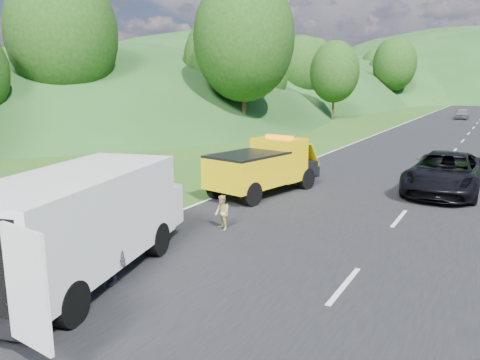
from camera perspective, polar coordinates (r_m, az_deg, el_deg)
The scene contains 12 objects.
ground at distance 13.66m, azimuth 2.94°, elevation -7.18°, with size 320.00×320.00×0.00m, color #38661E.
road_surface at distance 51.82m, azimuth 26.57°, elevation 5.70°, with size 14.00×200.00×0.02m, color black.
tree_line_left at distance 75.85m, azimuth 10.61°, elevation 8.30°, with size 14.00×140.00×14.00m, color #2D5318, non-canonical shape.
tow_truck at distance 18.84m, azimuth 2.99°, elevation 1.67°, with size 2.93×5.61×2.30m.
white_van at distance 11.16m, azimuth -18.83°, elevation -4.58°, with size 4.66×7.56×2.51m.
woman at distance 15.05m, azimuth -8.89°, elevation -5.49°, with size 0.55×0.40×1.50m, color silver.
child at distance 14.41m, azimuth -2.19°, elevation -6.15°, with size 0.53×0.41×1.08m, color tan.
worker at distance 11.10m, azimuth -15.71°, elevation -12.25°, with size 1.07×0.62×1.66m, color black.
suitcase at distance 15.42m, azimuth -10.75°, elevation -3.88°, with size 0.40×0.22×0.65m, color #645C4B.
spare_tire at distance 9.66m, azimuth -24.81°, elevation -16.76°, with size 0.64×0.64×0.20m, color black.
passing_suv at distance 20.92m, azimuth 23.59°, elevation -1.43°, with size 2.71×5.88×1.64m, color black.
dist_car_a at distance 63.52m, azimuth 25.42°, elevation 6.71°, with size 1.51×3.75×1.28m, color #525157.
Camera 1 is at (5.76, -11.55, 4.45)m, focal length 35.00 mm.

